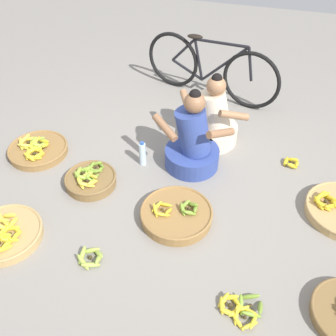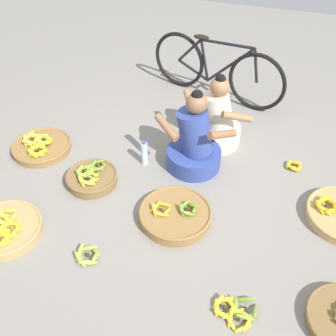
{
  "view_description": "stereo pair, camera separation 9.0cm",
  "coord_description": "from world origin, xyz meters",
  "px_view_note": "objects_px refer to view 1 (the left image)",
  "views": [
    {
      "loc": [
        0.67,
        -2.51,
        2.47
      ],
      "look_at": [
        0.0,
        -0.2,
        0.35
      ],
      "focal_mm": 41.28,
      "sensor_mm": 36.0,
      "label": 1
    },
    {
      "loc": [
        0.76,
        -2.49,
        2.47
      ],
      "look_at": [
        0.0,
        -0.2,
        0.35
      ],
      "focal_mm": 41.28,
      "sensor_mm": 36.0,
      "label": 2
    }
  ],
  "objects_px": {
    "banana_basket_back_center": "(90,179)",
    "vendor_woman_behind": "(213,121)",
    "banana_basket_front_right": "(38,149)",
    "bicycle_leaning": "(210,69)",
    "banana_basket_back_right": "(176,214)",
    "banana_basket_near_bicycle": "(5,234)",
    "loose_bananas_mid_left": "(239,309)",
    "water_bottle": "(143,154)",
    "loose_bananas_near_vendor": "(292,163)",
    "loose_bananas_front_left": "(91,257)",
    "vendor_woman_front": "(193,143)"
  },
  "relations": [
    {
      "from": "vendor_woman_behind",
      "to": "banana_basket_near_bicycle",
      "type": "bearing_deg",
      "value": -127.1
    },
    {
      "from": "banana_basket_back_right",
      "to": "banana_basket_front_right",
      "type": "distance_m",
      "value": 1.63
    },
    {
      "from": "loose_bananas_front_left",
      "to": "water_bottle",
      "type": "bearing_deg",
      "value": 89.29
    },
    {
      "from": "banana_basket_back_center",
      "to": "vendor_woman_behind",
      "type": "bearing_deg",
      "value": 46.51
    },
    {
      "from": "banana_basket_front_right",
      "to": "loose_bananas_front_left",
      "type": "bearing_deg",
      "value": -44.38
    },
    {
      "from": "bicycle_leaning",
      "to": "banana_basket_front_right",
      "type": "relative_size",
      "value": 2.81
    },
    {
      "from": "banana_basket_front_right",
      "to": "loose_bananas_near_vendor",
      "type": "relative_size",
      "value": 3.6
    },
    {
      "from": "banana_basket_front_right",
      "to": "water_bottle",
      "type": "bearing_deg",
      "value": 7.62
    },
    {
      "from": "banana_basket_back_right",
      "to": "banana_basket_front_right",
      "type": "height_order",
      "value": "banana_basket_back_right"
    },
    {
      "from": "banana_basket_back_center",
      "to": "loose_bananas_front_left",
      "type": "xyz_separation_m",
      "value": [
        0.35,
        -0.76,
        -0.03
      ]
    },
    {
      "from": "banana_basket_near_bicycle",
      "to": "loose_bananas_mid_left",
      "type": "xyz_separation_m",
      "value": [
        1.88,
        -0.1,
        -0.03
      ]
    },
    {
      "from": "banana_basket_front_right",
      "to": "banana_basket_back_right",
      "type": "bearing_deg",
      "value": -16.02
    },
    {
      "from": "vendor_woman_behind",
      "to": "loose_bananas_front_left",
      "type": "distance_m",
      "value": 1.85
    },
    {
      "from": "bicycle_leaning",
      "to": "banana_basket_back_center",
      "type": "bearing_deg",
      "value": -110.91
    },
    {
      "from": "vendor_woman_front",
      "to": "loose_bananas_front_left",
      "type": "relative_size",
      "value": 3.66
    },
    {
      "from": "loose_bananas_mid_left",
      "to": "water_bottle",
      "type": "xyz_separation_m",
      "value": [
        -1.13,
        1.27,
        0.1
      ]
    },
    {
      "from": "banana_basket_front_right",
      "to": "loose_bananas_near_vendor",
      "type": "distance_m",
      "value": 2.52
    },
    {
      "from": "bicycle_leaning",
      "to": "banana_basket_back_right",
      "type": "distance_m",
      "value": 2.07
    },
    {
      "from": "banana_basket_back_right",
      "to": "loose_bananas_front_left",
      "type": "relative_size",
      "value": 2.69
    },
    {
      "from": "vendor_woman_front",
      "to": "loose_bananas_near_vendor",
      "type": "height_order",
      "value": "vendor_woman_front"
    },
    {
      "from": "loose_bananas_mid_left",
      "to": "loose_bananas_front_left",
      "type": "bearing_deg",
      "value": 175.11
    },
    {
      "from": "vendor_woman_behind",
      "to": "water_bottle",
      "type": "relative_size",
      "value": 2.88
    },
    {
      "from": "banana_basket_back_right",
      "to": "vendor_woman_front",
      "type": "bearing_deg",
      "value": 93.44
    },
    {
      "from": "bicycle_leaning",
      "to": "banana_basket_back_right",
      "type": "xyz_separation_m",
      "value": [
        0.15,
        -2.05,
        -0.3
      ]
    },
    {
      "from": "banana_basket_front_right",
      "to": "water_bottle",
      "type": "relative_size",
      "value": 2.22
    },
    {
      "from": "loose_bananas_near_vendor",
      "to": "banana_basket_front_right",
      "type": "bearing_deg",
      "value": -167.87
    },
    {
      "from": "vendor_woman_front",
      "to": "loose_bananas_mid_left",
      "type": "relative_size",
      "value": 2.61
    },
    {
      "from": "bicycle_leaning",
      "to": "loose_bananas_front_left",
      "type": "distance_m",
      "value": 2.67
    },
    {
      "from": "banana_basket_back_center",
      "to": "banana_basket_near_bicycle",
      "type": "height_order",
      "value": "banana_basket_back_center"
    },
    {
      "from": "bicycle_leaning",
      "to": "banana_basket_back_right",
      "type": "height_order",
      "value": "bicycle_leaning"
    },
    {
      "from": "banana_basket_front_right",
      "to": "bicycle_leaning",
      "type": "bearing_deg",
      "value": 48.4
    },
    {
      "from": "banana_basket_back_center",
      "to": "banana_basket_front_right",
      "type": "xyz_separation_m",
      "value": [
        -0.7,
        0.27,
        -0.01
      ]
    },
    {
      "from": "water_bottle",
      "to": "loose_bananas_front_left",
      "type": "bearing_deg",
      "value": -90.71
    },
    {
      "from": "loose_bananas_front_left",
      "to": "water_bottle",
      "type": "height_order",
      "value": "water_bottle"
    },
    {
      "from": "banana_basket_back_right",
      "to": "loose_bananas_front_left",
      "type": "bearing_deg",
      "value": -131.56
    },
    {
      "from": "vendor_woman_behind",
      "to": "banana_basket_front_right",
      "type": "height_order",
      "value": "vendor_woman_behind"
    },
    {
      "from": "banana_basket_near_bicycle",
      "to": "water_bottle",
      "type": "xyz_separation_m",
      "value": [
        0.75,
        1.17,
        0.07
      ]
    },
    {
      "from": "loose_bananas_mid_left",
      "to": "water_bottle",
      "type": "bearing_deg",
      "value": 131.59
    },
    {
      "from": "bicycle_leaning",
      "to": "loose_bananas_mid_left",
      "type": "xyz_separation_m",
      "value": [
        0.78,
        -2.72,
        -0.33
      ]
    },
    {
      "from": "loose_bananas_near_vendor",
      "to": "loose_bananas_mid_left",
      "type": "xyz_separation_m",
      "value": [
        -0.27,
        -1.66,
        -0.0
      ]
    },
    {
      "from": "bicycle_leaning",
      "to": "banana_basket_front_right",
      "type": "xyz_separation_m",
      "value": [
        -1.42,
        -1.59,
        -0.31
      ]
    },
    {
      "from": "banana_basket_back_right",
      "to": "loose_bananas_near_vendor",
      "type": "bearing_deg",
      "value": 47.59
    },
    {
      "from": "banana_basket_back_center",
      "to": "banana_basket_near_bicycle",
      "type": "bearing_deg",
      "value": -117.0
    },
    {
      "from": "loose_bananas_front_left",
      "to": "water_bottle",
      "type": "distance_m",
      "value": 1.18
    },
    {
      "from": "banana_basket_back_center",
      "to": "loose_bananas_near_vendor",
      "type": "xyz_separation_m",
      "value": [
        1.76,
        0.8,
        -0.03
      ]
    },
    {
      "from": "banana_basket_back_right",
      "to": "water_bottle",
      "type": "bearing_deg",
      "value": 130.15
    },
    {
      "from": "water_bottle",
      "to": "banana_basket_near_bicycle",
      "type": "bearing_deg",
      "value": -122.7
    },
    {
      "from": "vendor_woman_behind",
      "to": "banana_basket_front_right",
      "type": "bearing_deg",
      "value": -156.46
    },
    {
      "from": "banana_basket_front_right",
      "to": "vendor_woman_behind",
      "type": "bearing_deg",
      "value": 23.54
    },
    {
      "from": "vendor_woman_behind",
      "to": "loose_bananas_near_vendor",
      "type": "height_order",
      "value": "vendor_woman_behind"
    }
  ]
}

